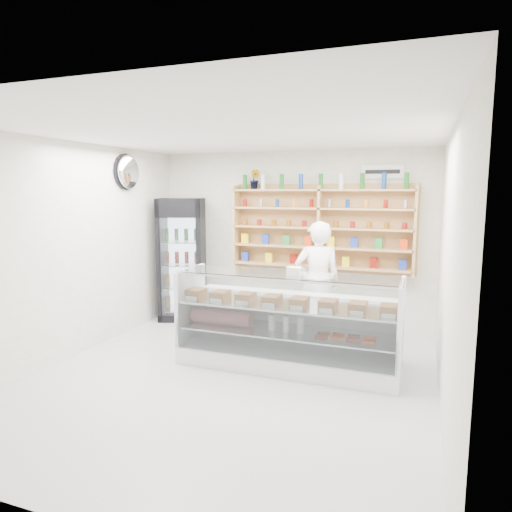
% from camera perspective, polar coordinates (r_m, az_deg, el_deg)
% --- Properties ---
extents(room, '(5.00, 5.00, 5.00)m').
position_cam_1_polar(room, '(5.11, -3.20, -0.52)').
color(room, '#ADADB2').
rests_on(room, ground).
extents(display_counter, '(2.71, 0.81, 1.18)m').
position_cam_1_polar(display_counter, '(5.74, 3.93, -10.54)').
color(display_counter, white).
rests_on(display_counter, floor).
extents(shop_worker, '(0.75, 0.61, 1.76)m').
position_cam_1_polar(shop_worker, '(6.48, 7.68, -3.41)').
color(shop_worker, white).
rests_on(shop_worker, floor).
extents(drinks_cooler, '(0.93, 0.92, 2.05)m').
position_cam_1_polar(drinks_cooler, '(7.85, -9.21, -0.33)').
color(drinks_cooler, black).
rests_on(drinks_cooler, floor).
extents(wall_shelving, '(2.84, 0.28, 1.33)m').
position_cam_1_polar(wall_shelving, '(7.16, 7.98, 3.46)').
color(wall_shelving, tan).
rests_on(wall_shelving, back_wall).
extents(potted_plant, '(0.20, 0.18, 0.31)m').
position_cam_1_polar(potted_plant, '(7.44, -0.14, 9.56)').
color(potted_plant, '#1E6626').
rests_on(potted_plant, wall_shelving).
extents(security_mirror, '(0.15, 0.50, 0.50)m').
position_cam_1_polar(security_mirror, '(7.18, -15.65, 10.09)').
color(security_mirror, silver).
rests_on(security_mirror, left_wall).
extents(wall_sign, '(0.62, 0.03, 0.20)m').
position_cam_1_polar(wall_sign, '(7.13, 15.54, 10.11)').
color(wall_sign, white).
rests_on(wall_sign, back_wall).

